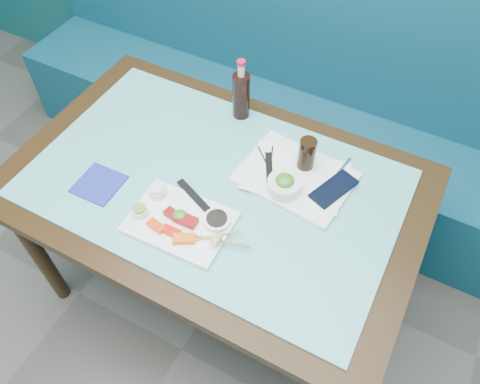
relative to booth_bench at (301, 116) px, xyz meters
The scene contains 34 objects.
booth_bench is the anchor object (origin of this frame).
dining_table 0.89m from the booth_bench, 90.00° to the right, with size 1.40×0.90×0.75m.
glass_top 0.92m from the booth_bench, 90.00° to the right, with size 1.22×0.76×0.01m, color #5AB3B5.
sashimi_plate 1.11m from the booth_bench, 90.46° to the right, with size 0.32×0.23×0.02m, color white.
salmon_left 1.16m from the booth_bench, 93.06° to the right, with size 0.06×0.03×0.01m, color #EB3B09.
salmon_mid 1.16m from the booth_bench, 90.44° to the right, with size 0.06×0.03×0.01m, color red.
salmon_right 1.16m from the booth_bench, 87.81° to the right, with size 0.07×0.03×0.02m, color #FF5F0A.
tuna_left 1.11m from the booth_bench, 92.13° to the right, with size 0.05×0.03×0.02m, color maroon.
tuna_right 1.11m from the booth_bench, 89.07° to the right, with size 0.06×0.04×0.02m, color maroon.
seaweed_garnish 1.10m from the booth_bench, 90.74° to the right, with size 0.05×0.04×0.03m, color #278D20.
ramekin_wasabi 1.15m from the booth_bench, 97.10° to the right, with size 0.05×0.05×0.02m, color white.
wasabi_fill 1.16m from the booth_bench, 97.10° to the right, with size 0.04×0.04×0.01m, color olive.
ramekin_ginger 1.07m from the booth_bench, 97.46° to the right, with size 0.06×0.06×0.02m, color white.
ginger_fill 1.08m from the booth_bench, 97.46° to the right, with size 0.05×0.05×0.01m, color #F9E7CC.
soy_dish 1.07m from the booth_bench, 84.39° to the right, with size 0.09×0.09×0.02m, color white.
soy_fill 1.07m from the booth_bench, 84.39° to the right, with size 0.07×0.07×0.01m, color black.
lemon_wedge 1.15m from the booth_bench, 82.69° to the right, with size 0.04×0.04×0.03m, color #E1DF6B.
chopstick_sleeve 1.01m from the booth_bench, 91.44° to the right, with size 0.16×0.02×0.00m, color black.
wooden_chopstick_a 1.13m from the booth_bench, 84.47° to the right, with size 0.01×0.01×0.21m, color #AB8A50.
wooden_chopstick_b 1.13m from the booth_bench, 83.93° to the right, with size 0.01×0.01×0.24m, color #B07D52.
serving_tray 0.83m from the booth_bench, 71.18° to the right, with size 0.37×0.27×0.01m, color white.
paper_placemat 0.83m from the booth_bench, 71.18° to the right, with size 0.33×0.24×0.00m, color white.
seaweed_bowl 0.90m from the booth_bench, 73.59° to the right, with size 0.11×0.11×0.04m, color white.
seaweed_salad 0.92m from the booth_bench, 73.59° to the right, with size 0.06×0.06×0.03m, color #34791B.
cola_glass 0.82m from the booth_bench, 68.90° to the right, with size 0.06×0.06×0.12m, color black.
navy_pouch 0.88m from the booth_bench, 61.84° to the right, with size 0.07×0.17×0.01m, color black.
fork 0.80m from the booth_bench, 58.18° to the right, with size 0.01×0.01×0.09m, color white.
black_chopstick_a 0.82m from the booth_bench, 78.94° to the right, with size 0.01×0.01×0.20m, color black.
black_chopstick_b 0.82m from the booth_bench, 78.32° to the right, with size 0.01×0.01×0.20m, color black.
tray_sleeve 0.82m from the booth_bench, 78.63° to the right, with size 0.02×0.14×0.00m, color black.
cola_bottle_body 0.69m from the booth_bench, 98.37° to the right, with size 0.06×0.06×0.18m, color black.
cola_bottle_neck 0.78m from the booth_bench, 98.37° to the right, with size 0.03×0.03×0.05m, color silver.
cola_bottle_cap 0.80m from the booth_bench, 98.37° to the right, with size 0.03×0.03×0.01m, color red.
blue_napkin 1.15m from the booth_bench, 108.00° to the right, with size 0.14×0.14×0.01m, color navy.
Camera 1 is at (0.55, 0.61, 1.98)m, focal length 35.00 mm.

